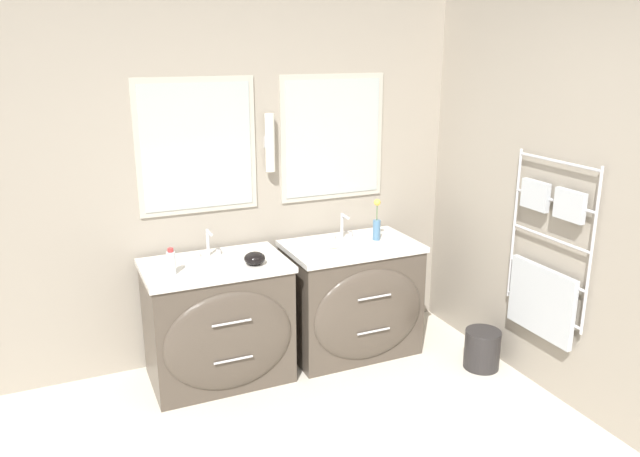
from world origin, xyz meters
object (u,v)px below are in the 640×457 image
at_px(toiletry_bottle, 171,262).
at_px(vanity_right, 353,298).
at_px(waste_bin, 482,348).
at_px(vanity_left, 219,322).
at_px(flower_vase, 377,224).
at_px(amenity_bowl, 255,258).

bearing_deg(toiletry_bottle, vanity_right, 2.67).
bearing_deg(waste_bin, vanity_right, 140.98).
relative_size(vanity_left, flower_vase, 3.06).
bearing_deg(amenity_bowl, waste_bin, -18.25).
height_order(toiletry_bottle, amenity_bowl, toiletry_bottle).
height_order(vanity_right, amenity_bowl, amenity_bowl).
bearing_deg(flower_vase, toiletry_bottle, -175.73).
height_order(toiletry_bottle, flower_vase, flower_vase).
xyz_separation_m(amenity_bowl, waste_bin, (1.47, -0.48, -0.71)).
relative_size(toiletry_bottle, flower_vase, 0.56).
distance_m(vanity_right, flower_vase, 0.56).
height_order(vanity_left, amenity_bowl, amenity_bowl).
bearing_deg(vanity_left, vanity_right, 0.00).
height_order(vanity_left, toiletry_bottle, toiletry_bottle).
bearing_deg(toiletry_bottle, amenity_bowl, -3.77).
height_order(flower_vase, waste_bin, flower_vase).
relative_size(amenity_bowl, waste_bin, 0.49).
relative_size(vanity_left, waste_bin, 3.35).
bearing_deg(vanity_left, flower_vase, 2.46).
bearing_deg(vanity_left, toiletry_bottle, -168.44).
distance_m(toiletry_bottle, amenity_bowl, 0.52).
bearing_deg(toiletry_bottle, waste_bin, -14.63).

